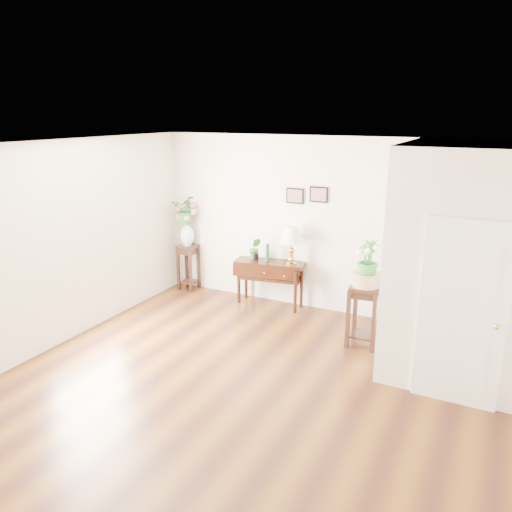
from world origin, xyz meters
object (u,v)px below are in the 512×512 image
Objects in this scene: table_lamp at (292,244)px; plant_stand_a at (188,267)px; console_table at (270,283)px; plant_stand_b at (364,316)px.

table_lamp reaches higher than plant_stand_a.
console_table is 1.82× the size of table_lamp.
plant_stand_a is 0.95× the size of plant_stand_b.
console_table is at bearing 180.00° from table_lamp.
console_table is 1.32× the size of plant_stand_b.
table_lamp is 0.73× the size of plant_stand_b.
plant_stand_a reaches higher than console_table.
plant_stand_b is (1.80, -0.77, 0.05)m from console_table.
plant_stand_b is (1.42, -0.77, -0.68)m from table_lamp.
table_lamp is 1.75m from plant_stand_b.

